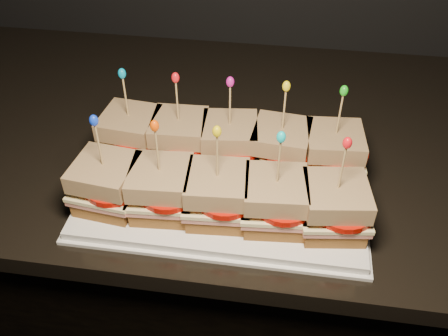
# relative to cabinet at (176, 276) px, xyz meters

# --- Properties ---
(cabinet) EXTENTS (2.36, 0.66, 0.88)m
(cabinet) POSITION_rel_cabinet_xyz_m (0.00, 0.00, 0.00)
(cabinet) COLOR black
(cabinet) RESTS_ON ground
(granite_slab) EXTENTS (2.40, 0.70, 0.03)m
(granite_slab) POSITION_rel_cabinet_xyz_m (0.00, 0.00, 0.46)
(granite_slab) COLOR black
(granite_slab) RESTS_ON cabinet
(platter) EXTENTS (0.43, 0.27, 0.02)m
(platter) POSITION_rel_cabinet_xyz_m (0.15, -0.18, 0.48)
(platter) COLOR white
(platter) RESTS_ON granite_slab
(platter_rim) EXTENTS (0.44, 0.28, 0.01)m
(platter_rim) POSITION_rel_cabinet_xyz_m (0.15, -0.18, 0.47)
(platter_rim) COLOR white
(platter_rim) RESTS_ON granite_slab
(sandwich_0_bread_bot) EXTENTS (0.09, 0.09, 0.02)m
(sandwich_0_bread_bot) POSITION_rel_cabinet_xyz_m (-0.02, -0.12, 0.50)
(sandwich_0_bread_bot) COLOR brown
(sandwich_0_bread_bot) RESTS_ON platter
(sandwich_0_ham) EXTENTS (0.10, 0.10, 0.01)m
(sandwich_0_ham) POSITION_rel_cabinet_xyz_m (-0.02, -0.12, 0.52)
(sandwich_0_ham) COLOR #C96D5E
(sandwich_0_ham) RESTS_ON sandwich_0_bread_bot
(sandwich_0_cheese) EXTENTS (0.10, 0.10, 0.01)m
(sandwich_0_cheese) POSITION_rel_cabinet_xyz_m (-0.02, -0.12, 0.52)
(sandwich_0_cheese) COLOR #FFF0A8
(sandwich_0_cheese) RESTS_ON sandwich_0_ham
(sandwich_0_tomato) EXTENTS (0.08, 0.08, 0.01)m
(sandwich_0_tomato) POSITION_rel_cabinet_xyz_m (-0.00, -0.12, 0.53)
(sandwich_0_tomato) COLOR red
(sandwich_0_tomato) RESTS_ON sandwich_0_cheese
(sandwich_0_bread_top) EXTENTS (0.09, 0.09, 0.03)m
(sandwich_0_bread_top) POSITION_rel_cabinet_xyz_m (-0.02, -0.12, 0.55)
(sandwich_0_bread_top) COLOR #5B2C12
(sandwich_0_bread_top) RESTS_ON sandwich_0_tomato
(sandwich_0_pick) EXTENTS (0.00, 0.00, 0.09)m
(sandwich_0_pick) POSITION_rel_cabinet_xyz_m (-0.02, -0.12, 0.59)
(sandwich_0_pick) COLOR tan
(sandwich_0_pick) RESTS_ON sandwich_0_bread_top
(sandwich_0_frill) EXTENTS (0.01, 0.01, 0.02)m
(sandwich_0_frill) POSITION_rel_cabinet_xyz_m (-0.02, -0.12, 0.64)
(sandwich_0_frill) COLOR #038EB8
(sandwich_0_frill) RESTS_ON sandwich_0_pick
(sandwich_1_bread_bot) EXTENTS (0.09, 0.09, 0.02)m
(sandwich_1_bread_bot) POSITION_rel_cabinet_xyz_m (0.07, -0.12, 0.50)
(sandwich_1_bread_bot) COLOR brown
(sandwich_1_bread_bot) RESTS_ON platter
(sandwich_1_ham) EXTENTS (0.10, 0.09, 0.01)m
(sandwich_1_ham) POSITION_rel_cabinet_xyz_m (0.07, -0.12, 0.52)
(sandwich_1_ham) COLOR #C96D5E
(sandwich_1_ham) RESTS_ON sandwich_1_bread_bot
(sandwich_1_cheese) EXTENTS (0.10, 0.09, 0.01)m
(sandwich_1_cheese) POSITION_rel_cabinet_xyz_m (0.07, -0.12, 0.52)
(sandwich_1_cheese) COLOR #FFF0A8
(sandwich_1_cheese) RESTS_ON sandwich_1_ham
(sandwich_1_tomato) EXTENTS (0.08, 0.08, 0.01)m
(sandwich_1_tomato) POSITION_rel_cabinet_xyz_m (0.08, -0.12, 0.53)
(sandwich_1_tomato) COLOR red
(sandwich_1_tomato) RESTS_ON sandwich_1_cheese
(sandwich_1_bread_top) EXTENTS (0.09, 0.09, 0.03)m
(sandwich_1_bread_top) POSITION_rel_cabinet_xyz_m (0.07, -0.12, 0.55)
(sandwich_1_bread_top) COLOR #5B2C12
(sandwich_1_bread_top) RESTS_ON sandwich_1_tomato
(sandwich_1_pick) EXTENTS (0.00, 0.00, 0.09)m
(sandwich_1_pick) POSITION_rel_cabinet_xyz_m (0.07, -0.12, 0.59)
(sandwich_1_pick) COLOR tan
(sandwich_1_pick) RESTS_ON sandwich_1_bread_top
(sandwich_1_frill) EXTENTS (0.01, 0.01, 0.02)m
(sandwich_1_frill) POSITION_rel_cabinet_xyz_m (0.07, -0.12, 0.64)
(sandwich_1_frill) COLOR red
(sandwich_1_frill) RESTS_ON sandwich_1_pick
(sandwich_2_bread_bot) EXTENTS (0.09, 0.09, 0.02)m
(sandwich_2_bread_bot) POSITION_rel_cabinet_xyz_m (0.15, -0.12, 0.50)
(sandwich_2_bread_bot) COLOR brown
(sandwich_2_bread_bot) RESTS_ON platter
(sandwich_2_ham) EXTENTS (0.10, 0.10, 0.01)m
(sandwich_2_ham) POSITION_rel_cabinet_xyz_m (0.15, -0.12, 0.52)
(sandwich_2_ham) COLOR #C96D5E
(sandwich_2_ham) RESTS_ON sandwich_2_bread_bot
(sandwich_2_cheese) EXTENTS (0.10, 0.10, 0.01)m
(sandwich_2_cheese) POSITION_rel_cabinet_xyz_m (0.15, -0.12, 0.52)
(sandwich_2_cheese) COLOR #FFF0A8
(sandwich_2_cheese) RESTS_ON sandwich_2_ham
(sandwich_2_tomato) EXTENTS (0.08, 0.08, 0.01)m
(sandwich_2_tomato) POSITION_rel_cabinet_xyz_m (0.16, -0.12, 0.53)
(sandwich_2_tomato) COLOR red
(sandwich_2_tomato) RESTS_ON sandwich_2_cheese
(sandwich_2_bread_top) EXTENTS (0.10, 0.10, 0.03)m
(sandwich_2_bread_top) POSITION_rel_cabinet_xyz_m (0.15, -0.12, 0.55)
(sandwich_2_bread_top) COLOR #5B2C12
(sandwich_2_bread_top) RESTS_ON sandwich_2_tomato
(sandwich_2_pick) EXTENTS (0.00, 0.00, 0.09)m
(sandwich_2_pick) POSITION_rel_cabinet_xyz_m (0.15, -0.12, 0.59)
(sandwich_2_pick) COLOR tan
(sandwich_2_pick) RESTS_ON sandwich_2_bread_top
(sandwich_2_frill) EXTENTS (0.01, 0.01, 0.02)m
(sandwich_2_frill) POSITION_rel_cabinet_xyz_m (0.15, -0.12, 0.64)
(sandwich_2_frill) COLOR #CA1592
(sandwich_2_frill) RESTS_ON sandwich_2_pick
(sandwich_3_bread_bot) EXTENTS (0.09, 0.09, 0.02)m
(sandwich_3_bread_bot) POSITION_rel_cabinet_xyz_m (0.23, -0.12, 0.50)
(sandwich_3_bread_bot) COLOR brown
(sandwich_3_bread_bot) RESTS_ON platter
(sandwich_3_ham) EXTENTS (0.10, 0.10, 0.01)m
(sandwich_3_ham) POSITION_rel_cabinet_xyz_m (0.23, -0.12, 0.52)
(sandwich_3_ham) COLOR #C96D5E
(sandwich_3_ham) RESTS_ON sandwich_3_bread_bot
(sandwich_3_cheese) EXTENTS (0.10, 0.10, 0.01)m
(sandwich_3_cheese) POSITION_rel_cabinet_xyz_m (0.23, -0.12, 0.52)
(sandwich_3_cheese) COLOR #FFF0A8
(sandwich_3_cheese) RESTS_ON sandwich_3_ham
(sandwich_3_tomato) EXTENTS (0.08, 0.08, 0.01)m
(sandwich_3_tomato) POSITION_rel_cabinet_xyz_m (0.24, -0.12, 0.53)
(sandwich_3_tomato) COLOR red
(sandwich_3_tomato) RESTS_ON sandwich_3_cheese
(sandwich_3_bread_top) EXTENTS (0.09, 0.09, 0.03)m
(sandwich_3_bread_top) POSITION_rel_cabinet_xyz_m (0.23, -0.12, 0.55)
(sandwich_3_bread_top) COLOR #5B2C12
(sandwich_3_bread_top) RESTS_ON sandwich_3_tomato
(sandwich_3_pick) EXTENTS (0.00, 0.00, 0.09)m
(sandwich_3_pick) POSITION_rel_cabinet_xyz_m (0.23, -0.12, 0.59)
(sandwich_3_pick) COLOR tan
(sandwich_3_pick) RESTS_ON sandwich_3_bread_top
(sandwich_3_frill) EXTENTS (0.01, 0.01, 0.02)m
(sandwich_3_frill) POSITION_rel_cabinet_xyz_m (0.23, -0.12, 0.64)
(sandwich_3_frill) COLOR yellow
(sandwich_3_frill) RESTS_ON sandwich_3_pick
(sandwich_4_bread_bot) EXTENTS (0.09, 0.09, 0.02)m
(sandwich_4_bread_bot) POSITION_rel_cabinet_xyz_m (0.31, -0.12, 0.50)
(sandwich_4_bread_bot) COLOR brown
(sandwich_4_bread_bot) RESTS_ON platter
(sandwich_4_ham) EXTENTS (0.10, 0.10, 0.01)m
(sandwich_4_ham) POSITION_rel_cabinet_xyz_m (0.31, -0.12, 0.52)
(sandwich_4_ham) COLOR #C96D5E
(sandwich_4_ham) RESTS_ON sandwich_4_bread_bot
(sandwich_4_cheese) EXTENTS (0.10, 0.10, 0.01)m
(sandwich_4_cheese) POSITION_rel_cabinet_xyz_m (0.31, -0.12, 0.52)
(sandwich_4_cheese) COLOR #FFF0A8
(sandwich_4_cheese) RESTS_ON sandwich_4_ham
(sandwich_4_tomato) EXTENTS (0.08, 0.08, 0.01)m
(sandwich_4_tomato) POSITION_rel_cabinet_xyz_m (0.32, -0.12, 0.53)
(sandwich_4_tomato) COLOR red
(sandwich_4_tomato) RESTS_ON sandwich_4_cheese
(sandwich_4_bread_top) EXTENTS (0.09, 0.09, 0.03)m
(sandwich_4_bread_top) POSITION_rel_cabinet_xyz_m (0.31, -0.12, 0.55)
(sandwich_4_bread_top) COLOR #5B2C12
(sandwich_4_bread_top) RESTS_ON sandwich_4_tomato
(sandwich_4_pick) EXTENTS (0.00, 0.00, 0.09)m
(sandwich_4_pick) POSITION_rel_cabinet_xyz_m (0.31, -0.12, 0.59)
(sandwich_4_pick) COLOR tan
(sandwich_4_pick) RESTS_ON sandwich_4_bread_top
(sandwich_4_frill) EXTENTS (0.01, 0.01, 0.02)m
(sandwich_4_frill) POSITION_rel_cabinet_xyz_m (0.31, -0.12, 0.64)
(sandwich_4_frill) COLOR green
(sandwich_4_frill) RESTS_ON sandwich_4_pick
(sandwich_5_bread_bot) EXTENTS (0.09, 0.09, 0.02)m
(sandwich_5_bread_bot) POSITION_rel_cabinet_xyz_m (-0.02, -0.24, 0.50)
(sandwich_5_bread_bot) COLOR brown
(sandwich_5_bread_bot) RESTS_ON platter
(sandwich_5_ham) EXTENTS (0.10, 0.10, 0.01)m
(sandwich_5_ham) POSITION_rel_cabinet_xyz_m (-0.02, -0.24, 0.52)
(sandwich_5_ham) COLOR #C96D5E
(sandwich_5_ham) RESTS_ON sandwich_5_bread_bot
(sandwich_5_cheese) EXTENTS (0.10, 0.10, 0.01)m
(sandwich_5_cheese) POSITION_rel_cabinet_xyz_m (-0.02, -0.24, 0.52)
(sandwich_5_cheese) COLOR #FFF0A8
(sandwich_5_cheese) RESTS_ON sandwich_5_ham
(sandwich_5_tomato) EXTENTS (0.08, 0.08, 0.01)m
(sandwich_5_tomato) POSITION_rel_cabinet_xyz_m (-0.00, -0.25, 0.53)
(sandwich_5_tomato) COLOR red
(sandwich_5_tomato) RESTS_ON sandwich_5_cheese
(sandwich_5_bread_top) EXTENTS (0.10, 0.10, 0.03)m
(sandwich_5_bread_top) POSITION_rel_cabinet_xyz_m (-0.02, -0.24, 0.55)
(sandwich_5_bread_top) COLOR #5B2C12
(sandwich_5_bread_top) RESTS_ON sandwich_5_tomato
(sandwich_5_pick) EXTENTS (0.00, 0.00, 0.09)m
(sandwich_5_pick) POSITION_rel_cabinet_xyz_m (-0.02, -0.24, 0.59)
(sandwich_5_pick) COLOR tan
(sandwich_5_pick) RESTS_ON sandwich_5_bread_top
(sandwich_5_frill) EXTENTS (0.01, 0.01, 0.02)m
(sandwich_5_frill) POSITION_rel_cabinet_xyz_m (-0.02, -0.24, 0.64)
(sandwich_5_frill) COLOR #1136D7
(sandwich_5_frill) RESTS_ON sandwich_5_pick
(sandwich_6_bread_bot) EXTENTS (0.09, 0.09, 0.02)m
(sandwich_6_bread_bot) POSITION_rel_cabinet_xyz_m (0.07, -0.24, 0.50)
(sandwich_6_bread_bot) COLOR brown
(sandwich_6_bread_bot) RESTS_ON platter
(sandwich_6_ham) EXTENTS (0.10, 0.10, 0.01)m
(sandwich_6_ham) POSITION_rel_cabinet_xyz_m (0.07, -0.24, 0.52)
(sandwich_6_ham) COLOR #C96D5E
(sandwich_6_ham) RESTS_ON sandwich_6_bread_bot
(sandwich_6_cheese) EXTENTS (0.10, 0.10, 0.01)m
(sandwich_6_cheese) POSITION_rel_cabinet_xyz_m (0.07, -0.24, 0.52)
(sandwich_6_cheese) COLOR #FFF0A8
(sandwich_6_cheese) RESTS_ON sandwich_6_ham
(sandwich_6_tomato) EXTENTS (0.08, 0.08, 0.01)m
(sandwich_6_tomato) POSITION_rel_cabinet_xyz_m (0.08, -0.25, 0.53)
(sandwich_6_tomato) COLOR red
(sandwich_6_tomato) RESTS_ON sandwich_6_cheese
(sandwich_6_bread_top) EXTENTS (0.09, 0.09, 0.03)m
(sandwich_6_bread_top) POSITION_rel_cabinet_xyz_m (0.07, -0.24, 0.55)
(sandwich_6_bread_top) COLOR #5B2C12
(sandwich_6_bread_top) RESTS_ON sandwich_6_tomato
(sandwich_6_pick) EXTENTS (0.00, 0.00, 0.09)m
(sandwich_6_pick) POSITION_rel_cabinet_xyz_m (0.07, -0.24, 0.59)
(sandwich_6_pick) COLOR tan
(sandwich_6_pick) RESTS_ON sandwich_6_bread_top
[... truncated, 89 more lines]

